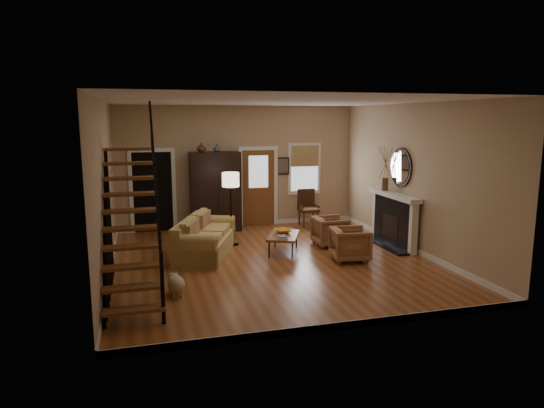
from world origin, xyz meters
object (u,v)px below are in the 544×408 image
object	(u,v)px
sofa	(205,238)
armchair_right	(330,231)
coffee_table	(283,244)
armoire	(215,192)
floor_lamp	(231,209)
armchair_left	(350,244)
side_chair	(309,208)

from	to	relation	value
sofa	armchair_right	xyz separation A→B (m)	(2.96, 0.07, -0.06)
sofa	armchair_right	bearing A→B (deg)	22.68
sofa	coffee_table	distance (m)	1.73
armchair_right	sofa	bearing A→B (deg)	92.17
armoire	coffee_table	xyz separation A→B (m)	(1.11, -2.57, -0.84)
armchair_right	floor_lamp	size ratio (longest dim) A/B	0.44
armchair_left	side_chair	world-z (taller)	side_chair
armoire	armchair_right	size ratio (longest dim) A/B	2.77
sofa	side_chair	bearing A→B (deg)	55.51
sofa	coffee_table	world-z (taller)	sofa
armoire	armchair_left	bearing A→B (deg)	-56.78
floor_lamp	side_chair	xyz separation A→B (m)	(2.44, 1.43, -0.35)
armoire	armchair_right	xyz separation A→B (m)	(2.36, -2.27, -0.71)
armoire	armchair_right	distance (m)	3.35
armchair_left	armchair_right	xyz separation A→B (m)	(0.06, 1.25, -0.00)
armoire	coffee_table	world-z (taller)	armoire
floor_lamp	armchair_right	bearing A→B (deg)	-15.90
armchair_left	floor_lamp	size ratio (longest dim) A/B	0.44
armoire	floor_lamp	size ratio (longest dim) A/B	1.21
coffee_table	floor_lamp	xyz separation A→B (m)	(-1.00, 0.94, 0.66)
floor_lamp	sofa	bearing A→B (deg)	-134.77
armoire	armchair_right	world-z (taller)	armoire
armchair_right	coffee_table	bearing A→B (deg)	104.13
armoire	coffee_table	distance (m)	2.92
sofa	armchair_left	world-z (taller)	sofa
armchair_right	side_chair	xyz separation A→B (m)	(0.19, 2.07, 0.17)
coffee_table	floor_lamp	world-z (taller)	floor_lamp
sofa	floor_lamp	xyz separation A→B (m)	(0.71, 0.71, 0.46)
armchair_right	side_chair	bearing A→B (deg)	-4.52
sofa	side_chair	distance (m)	3.81
sofa	floor_lamp	world-z (taller)	floor_lamp
armoire	side_chair	size ratio (longest dim) A/B	2.06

